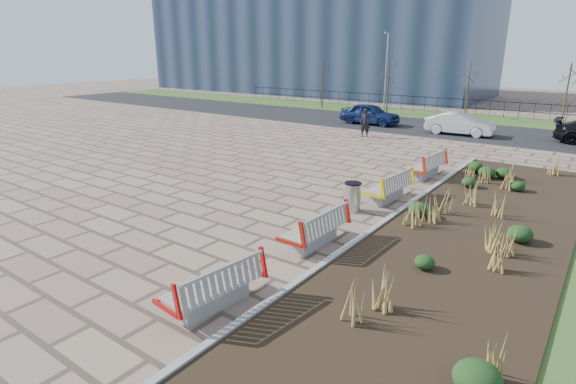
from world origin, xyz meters
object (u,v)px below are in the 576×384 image
Objects in this scene: bench_b at (313,227)px; litter_bin at (353,197)px; bench_a at (211,283)px; bench_c at (386,186)px; bench_d at (425,164)px; pedestrian at (365,123)px; lamp_west at (386,74)px; car_silver at (460,124)px; car_blue at (370,114)px.

litter_bin is (-0.40, 2.88, -0.05)m from bench_b.
bench_a is at bearing -88.50° from bench_b.
bench_d is (0.00, 3.63, 0.00)m from bench_c.
bench_c is 11.61m from pedestrian.
pedestrian reaches higher than bench_d.
bench_d is 18.42m from lamp_west.
bench_a is at bearing -178.91° from car_silver.
car_silver is at bearing -37.22° from lamp_west.
bench_c is 21.62m from lamp_west.
bench_a is 8.11m from bench_c.
bench_b is 0.54× the size of car_silver.
litter_bin is 17.56m from car_blue.
car_silver is (-1.60, 13.87, 0.16)m from bench_c.
bench_a is 0.52× the size of car_blue.
bench_a is 29.14m from lamp_west.
car_blue is at bearing -75.59° from lamp_west.
car_silver is at bearing 100.85° from bench_a.
bench_c is 16.30m from car_blue.
bench_b is at bearing -82.05° from litter_bin.
car_silver reaches higher than litter_bin.
pedestrian is at bearing -157.55° from car_blue.
lamp_west is at bearing 49.70° from car_silver.
bench_d is 1.29× the size of pedestrian.
litter_bin is 0.56× the size of pedestrian.
lamp_west is at bearing 112.17° from litter_bin.
car_silver reaches higher than bench_c.
car_silver is at bearing 103.78° from bench_d.
bench_a is 1.00× the size of bench_d.
bench_d is 5.26m from litter_bin.
litter_bin is 0.22× the size of car_blue.
bench_d is (0.00, 11.74, 0.00)m from bench_a.
bench_a is 1.00× the size of bench_c.
bench_c and bench_d have the same top height.
car_blue is at bearing 115.55° from bench_a.
bench_b is at bearing -158.30° from car_blue.
bench_d is at bearing 94.51° from bench_c.
car_silver is at bearing 96.48° from bench_b.
bench_a is 2.33× the size of litter_bin.
lamp_west reaches higher than bench_d.
car_silver is 0.64× the size of lamp_west.
bench_c is 13.97m from car_silver.
litter_bin is at bearing -83.27° from pedestrian.
litter_bin is 0.23× the size of car_silver.
car_silver is at bearing 101.09° from bench_c.
bench_b is 0.52× the size of car_blue.
bench_b is 20.36m from car_blue.
car_silver is (6.08, -0.50, -0.05)m from car_blue.
car_silver is (4.24, 3.85, -0.16)m from pedestrian.
bench_a is 3.62m from bench_b.
bench_a is 1.00× the size of bench_b.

